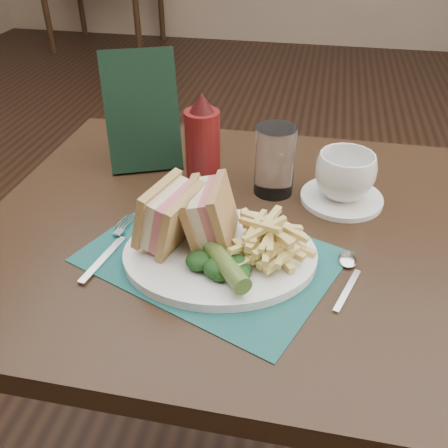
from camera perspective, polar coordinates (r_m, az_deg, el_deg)
name	(u,v)px	position (r m, az deg, el deg)	size (l,w,h in m)	color
floor	(263,322)	(1.73, 4.44, -11.08)	(7.00, 7.00, 0.00)	black
wall_back	(315,45)	(4.86, 10.41, 19.53)	(6.00, 6.00, 0.00)	gray
table_main	(239,365)	(1.12, 1.71, -15.79)	(0.90, 0.75, 0.75)	black
table_bg_left	(105,1)	(4.77, -13.40, 23.54)	(0.90, 0.75, 0.75)	black
placemat	(211,257)	(0.79, -1.52, -3.76)	(0.37, 0.26, 0.00)	#1A5451
plate	(220,255)	(0.78, -0.44, -3.52)	(0.30, 0.24, 0.01)	white
sandwich_half_a	(157,212)	(0.77, -7.67, 1.42)	(0.06, 0.10, 0.09)	tan
sandwich_half_b	(197,212)	(0.77, -3.14, 1.33)	(0.06, 0.10, 0.09)	tan
kale_garnish	(220,267)	(0.72, -0.41, -4.95)	(0.11, 0.08, 0.03)	black
pickle_spear	(224,263)	(0.71, 0.01, -4.44)	(0.03, 0.03, 0.12)	#456125
fries_pile	(267,235)	(0.75, 4.99, -1.29)	(0.18, 0.20, 0.06)	#DBC56D
fork	(110,245)	(0.82, -12.90, -2.41)	(0.03, 0.17, 0.01)	silver
spoon	(348,278)	(0.76, 13.94, -5.96)	(0.03, 0.15, 0.01)	silver
saucer	(341,198)	(0.95, 13.26, 2.88)	(0.15, 0.15, 0.01)	white
coffee_cup	(345,176)	(0.92, 13.65, 5.38)	(0.11, 0.11, 0.08)	white
drinking_glass	(275,161)	(0.92, 5.81, 7.21)	(0.07, 0.07, 0.13)	white
ketchup_bottle	(203,141)	(0.93, -2.46, 9.45)	(0.06, 0.06, 0.19)	#5E1010
check_presenter	(142,112)	(1.01, -9.36, 12.57)	(0.14, 0.02, 0.23)	black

